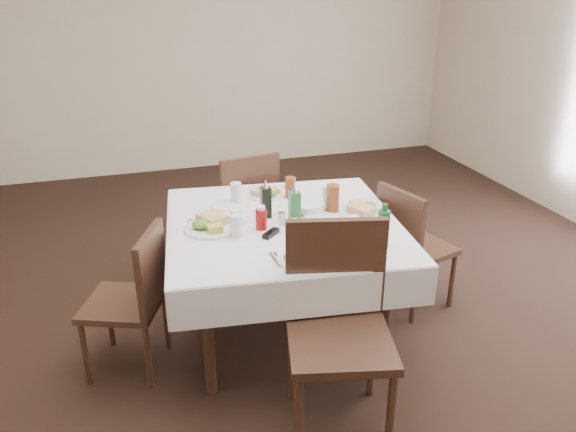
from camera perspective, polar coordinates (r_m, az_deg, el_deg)
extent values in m
plane|color=black|center=(3.65, 0.37, -11.67)|extent=(7.00, 7.00, 0.00)
cube|color=beige|center=(6.45, -9.52, 16.89)|extent=(6.00, 0.04, 2.80)
cylinder|color=black|center=(3.02, -8.11, -11.98)|extent=(0.06, 0.06, 0.72)
cylinder|color=black|center=(3.85, -8.84, -3.70)|extent=(0.06, 0.06, 0.72)
cylinder|color=black|center=(3.18, 9.86, -10.11)|extent=(0.06, 0.06, 0.72)
cylinder|color=black|center=(3.98, 5.23, -2.59)|extent=(0.06, 0.06, 0.72)
cube|color=black|center=(3.29, -0.47, -1.03)|extent=(1.35, 1.35, 0.03)
cube|color=white|center=(3.28, -0.47, -0.69)|extent=(1.48, 1.48, 0.01)
cube|color=white|center=(3.93, -2.14, 1.74)|extent=(1.32, 0.17, 0.22)
cube|color=white|center=(2.76, 1.94, -8.36)|extent=(1.32, 0.17, 0.22)
cube|color=white|center=(3.49, 10.35, -1.53)|extent=(0.17, 1.32, 0.22)
cube|color=white|center=(3.29, -11.97, -3.27)|extent=(0.17, 1.32, 0.22)
cube|color=black|center=(4.25, -4.84, 0.51)|extent=(0.51, 0.51, 0.04)
cube|color=black|center=(3.98, -3.82, 2.70)|extent=(0.44, 0.12, 0.48)
cylinder|color=black|center=(4.56, -3.49, -0.85)|extent=(0.04, 0.04, 0.45)
cylinder|color=black|center=(4.25, -1.36, -2.72)|extent=(0.04, 0.04, 0.45)
cylinder|color=black|center=(4.44, -7.97, -1.78)|extent=(0.04, 0.04, 0.45)
cylinder|color=black|center=(4.12, -6.13, -3.78)|extent=(0.04, 0.04, 0.45)
cube|color=black|center=(2.72, 5.31, -12.63)|extent=(0.59, 0.59, 0.04)
cube|color=black|center=(2.76, 4.83, -5.43)|extent=(0.49, 0.16, 0.53)
cylinder|color=black|center=(2.70, 1.08, -19.80)|extent=(0.04, 0.04, 0.50)
cylinder|color=black|center=(3.02, 0.42, -14.31)|extent=(0.04, 0.04, 0.50)
cylinder|color=black|center=(2.76, 10.39, -19.12)|extent=(0.04, 0.04, 0.50)
cylinder|color=black|center=(3.07, 8.55, -13.86)|extent=(0.04, 0.04, 0.50)
cube|color=black|center=(3.84, 12.98, -3.19)|extent=(0.50, 0.50, 0.04)
cube|color=black|center=(3.62, 11.22, -0.77)|extent=(0.15, 0.40, 0.45)
cylinder|color=black|center=(3.95, 16.34, -6.19)|extent=(0.03, 0.03, 0.42)
cylinder|color=black|center=(3.72, 12.68, -7.76)|extent=(0.03, 0.03, 0.42)
cylinder|color=black|center=(4.15, 12.73, -4.26)|extent=(0.03, 0.03, 0.42)
cylinder|color=black|center=(3.93, 9.07, -5.61)|extent=(0.03, 0.03, 0.42)
cube|color=black|center=(3.28, -16.39, -8.54)|extent=(0.53, 0.53, 0.04)
cube|color=black|center=(3.11, -13.67, -5.36)|extent=(0.19, 0.39, 0.44)
cylinder|color=black|center=(3.58, -17.70, -9.66)|extent=(0.03, 0.03, 0.41)
cylinder|color=black|center=(3.47, -12.27, -10.18)|extent=(0.03, 0.03, 0.41)
cylinder|color=black|center=(3.32, -19.92, -12.86)|extent=(0.03, 0.03, 0.41)
cylinder|color=black|center=(3.20, -14.05, -13.58)|extent=(0.03, 0.03, 0.41)
cylinder|color=white|center=(3.66, -2.11, 2.13)|extent=(0.23, 0.23, 0.01)
cube|color=tan|center=(3.66, -2.72, 2.49)|extent=(0.15, 0.14, 0.04)
cube|color=gold|center=(3.68, -1.52, 2.55)|extent=(0.09, 0.07, 0.03)
ellipsoid|color=#366F21|center=(3.62, -1.84, 2.31)|extent=(0.09, 0.08, 0.04)
cylinder|color=white|center=(2.84, 1.32, -4.44)|extent=(0.24, 0.24, 0.01)
cube|color=tan|center=(2.84, 2.14, -3.93)|extent=(0.16, 0.15, 0.04)
cube|color=gold|center=(2.81, 0.55, -4.26)|extent=(0.09, 0.08, 0.03)
ellipsoid|color=#366F21|center=(2.86, 0.89, -3.64)|extent=(0.09, 0.08, 0.04)
cylinder|color=white|center=(3.43, 7.42, 0.45)|extent=(0.28, 0.28, 0.01)
cube|color=tan|center=(3.38, 7.47, 0.62)|extent=(0.16, 0.18, 0.05)
cube|color=gold|center=(3.46, 7.04, 1.14)|extent=(0.08, 0.10, 0.04)
ellipsoid|color=#366F21|center=(3.44, 8.13, 1.02)|extent=(0.10, 0.09, 0.05)
cylinder|color=white|center=(3.21, -7.81, -1.20)|extent=(0.31, 0.31, 0.02)
cube|color=tan|center=(3.25, -7.67, -0.28)|extent=(0.18, 0.20, 0.05)
cube|color=gold|center=(3.15, -7.55, -1.13)|extent=(0.09, 0.11, 0.04)
ellipsoid|color=#366F21|center=(3.19, -8.72, -0.80)|extent=(0.11, 0.10, 0.05)
cylinder|color=white|center=(3.51, -6.52, 1.01)|extent=(0.17, 0.17, 0.01)
cylinder|color=white|center=(3.18, 7.14, -1.50)|extent=(0.17, 0.17, 0.01)
cylinder|color=silver|center=(3.55, -5.29, 2.37)|extent=(0.07, 0.07, 0.13)
cylinder|color=silver|center=(3.04, 3.92, -1.31)|extent=(0.07, 0.07, 0.13)
cylinder|color=silver|center=(3.50, 4.05, 2.05)|extent=(0.07, 0.07, 0.12)
cylinder|color=silver|center=(3.09, -5.30, -1.00)|extent=(0.07, 0.07, 0.13)
cylinder|color=brown|center=(3.62, 0.25, 2.92)|extent=(0.07, 0.07, 0.14)
cylinder|color=brown|center=(3.42, 4.56, 1.85)|extent=(0.08, 0.08, 0.17)
cylinder|color=silver|center=(3.39, 2.10, 0.56)|extent=(0.20, 0.20, 0.04)
cylinder|color=white|center=(3.38, 2.11, 1.00)|extent=(0.18, 0.18, 0.04)
cube|color=black|center=(3.31, -2.28, 1.39)|extent=(0.06, 0.06, 0.19)
cone|color=silver|center=(3.27, -2.31, 3.33)|extent=(0.03, 0.03, 0.05)
cube|color=#246934|center=(3.22, 0.67, 0.83)|extent=(0.06, 0.06, 0.19)
cone|color=silver|center=(3.18, 0.68, 2.90)|extent=(0.03, 0.03, 0.05)
cylinder|color=#9F090E|center=(3.17, -2.75, -0.34)|extent=(0.06, 0.06, 0.12)
cylinder|color=white|center=(3.14, -2.77, 0.83)|extent=(0.05, 0.05, 0.02)
cylinder|color=white|center=(3.22, -0.67, -0.39)|extent=(0.04, 0.04, 0.07)
cylinder|color=silver|center=(3.21, -0.67, 0.28)|extent=(0.04, 0.04, 0.01)
cylinder|color=#432D22|center=(3.18, 0.62, -0.77)|extent=(0.03, 0.03, 0.06)
cylinder|color=silver|center=(3.17, 0.62, -0.17)|extent=(0.03, 0.03, 0.01)
cylinder|color=white|center=(3.28, -5.29, -0.60)|extent=(0.11, 0.11, 0.01)
cylinder|color=white|center=(3.27, -5.32, 0.05)|extent=(0.07, 0.07, 0.07)
cylinder|color=black|center=(3.26, -5.34, 0.47)|extent=(0.06, 0.06, 0.01)
torus|color=white|center=(3.30, -4.96, 0.33)|extent=(0.04, 0.04, 0.05)
cube|color=black|center=(3.11, -1.75, -1.78)|extent=(0.12, 0.11, 0.03)
cylinder|color=#246934|center=(2.98, 9.64, -1.32)|extent=(0.06, 0.06, 0.21)
cylinder|color=#246934|center=(2.93, 9.80, 0.88)|extent=(0.03, 0.03, 0.04)
cube|color=white|center=(3.27, 6.50, -0.41)|extent=(0.10, 0.07, 0.04)
cube|color=pink|center=(3.27, 6.51, -0.30)|extent=(0.07, 0.05, 0.02)
cube|color=silver|center=(3.77, -0.22, 2.71)|extent=(0.04, 0.16, 0.01)
cube|color=silver|center=(3.77, 0.15, 2.73)|extent=(0.04, 0.16, 0.01)
cube|color=silver|center=(2.85, -0.91, -4.40)|extent=(0.02, 0.16, 0.01)
cube|color=silver|center=(2.85, -1.38, -4.48)|extent=(0.02, 0.16, 0.01)
cube|color=silver|center=(3.26, 7.88, -0.96)|extent=(0.18, 0.02, 0.01)
cube|color=silver|center=(3.28, 7.66, -0.76)|extent=(0.18, 0.02, 0.01)
cube|color=silver|center=(3.33, -8.81, -0.44)|extent=(0.15, 0.07, 0.01)
cube|color=silver|center=(3.31, -8.91, -0.62)|extent=(0.15, 0.07, 0.01)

